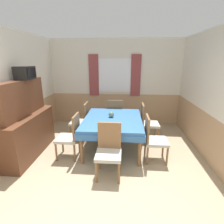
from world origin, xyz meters
TOP-DOWN VIEW (x-y plane):
  - ground_plane at (0.00, 0.00)m, footprint 16.00×16.00m
  - wall_back at (-0.00, 3.76)m, footprint 4.36×0.09m
  - wall_left at (-2.01, 1.87)m, footprint 0.05×4.13m
  - wall_right at (2.01, 1.87)m, footprint 0.05×4.13m
  - dining_table at (0.04, 2.04)m, footprint 1.32×1.63m
  - chair_right_near at (0.88, 1.56)m, footprint 0.44×0.44m
  - chair_left_near at (-0.81, 1.56)m, footprint 0.44×0.44m
  - chair_right_far at (0.88, 2.52)m, footprint 0.44×0.44m
  - chair_head_window at (0.04, 3.04)m, footprint 0.44×0.44m
  - chair_left_far at (-0.81, 2.52)m, footprint 0.44×0.44m
  - chair_head_near at (0.04, 1.04)m, footprint 0.44×0.44m
  - sideboard at (-1.76, 1.61)m, footprint 0.46×1.61m
  - tv at (-1.73, 1.77)m, footprint 0.29×0.38m
  - vase at (-0.01, 2.12)m, footprint 0.13×0.13m

SIDE VIEW (x-z plane):
  - ground_plane at x=0.00m, z-range 0.00..0.00m
  - chair_right_near at x=0.88m, z-range 0.03..0.97m
  - chair_left_near at x=-0.81m, z-range 0.03..0.97m
  - chair_right_far at x=0.88m, z-range 0.03..0.97m
  - chair_head_window at x=0.04m, z-range 0.03..0.97m
  - chair_left_far at x=-0.81m, z-range 0.03..0.97m
  - chair_head_near at x=0.04m, z-range 0.03..0.97m
  - dining_table at x=0.04m, z-range 0.26..0.98m
  - sideboard at x=-1.76m, z-range -0.13..1.48m
  - vase at x=-0.01m, z-range 0.72..0.85m
  - wall_left at x=-2.01m, z-range 0.00..2.60m
  - wall_right at x=2.01m, z-range 0.00..2.60m
  - wall_back at x=0.00m, z-range 0.01..2.61m
  - tv at x=-1.73m, z-range 1.61..1.87m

